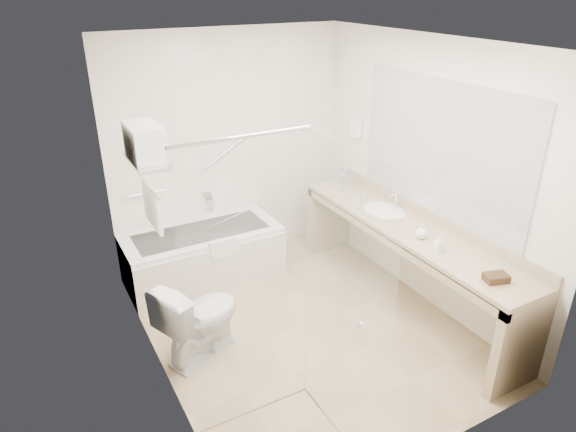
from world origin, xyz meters
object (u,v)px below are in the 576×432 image
water_bottle_left (342,176)px  bathtub (203,255)px  amenity_basket (496,278)px  toilet (200,318)px  vanity_counter (407,246)px

water_bottle_left → bathtub: bearing=173.0°
bathtub → amenity_basket: bearing=-59.0°
bathtub → toilet: 1.23m
amenity_basket → water_bottle_left: size_ratio=0.97×
vanity_counter → water_bottle_left: size_ratio=14.94×
amenity_basket → water_bottle_left: 2.24m
vanity_counter → toilet: 2.01m
bathtub → toilet: size_ratio=2.17×
bathtub → vanity_counter: vanity_counter is taller
amenity_basket → water_bottle_left: water_bottle_left is taller
toilet → water_bottle_left: size_ratio=4.09×
bathtub → water_bottle_left: bearing=-7.0°
toilet → bathtub: bearing=-44.1°
vanity_counter → amenity_basket: vanity_counter is taller
bathtub → water_bottle_left: (1.59, -0.20, 0.66)m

